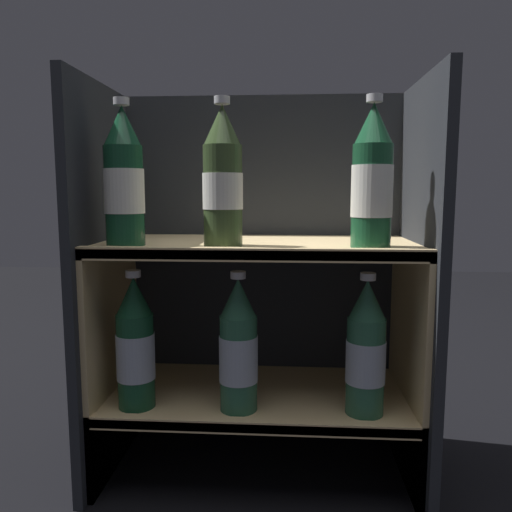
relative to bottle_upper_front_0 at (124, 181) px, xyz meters
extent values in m
plane|color=black|center=(0.25, -0.07, -0.64)|extent=(6.00, 6.00, 0.00)
cube|color=#23262B|center=(0.25, 0.26, -0.22)|extent=(0.70, 0.02, 0.84)
cube|color=#23262B|center=(-0.08, 0.09, -0.22)|extent=(0.02, 0.36, 0.84)
cube|color=#23262B|center=(0.59, 0.09, -0.22)|extent=(0.02, 0.36, 0.84)
cube|color=#DBBC84|center=(0.25, 0.09, -0.47)|extent=(0.66, 0.32, 0.02)
cube|color=#DBBC84|center=(0.25, -0.06, -0.47)|extent=(0.66, 0.02, 0.03)
cube|color=#DBBC84|center=(-0.07, 0.09, -0.56)|extent=(0.01, 0.32, 0.16)
cube|color=#DBBC84|center=(0.58, 0.09, -0.56)|extent=(0.01, 0.32, 0.16)
cube|color=#DBBC84|center=(0.25, 0.09, -0.14)|extent=(0.66, 0.32, 0.02)
cube|color=#DBBC84|center=(0.25, -0.06, -0.14)|extent=(0.66, 0.02, 0.03)
cube|color=#DBBC84|center=(-0.07, 0.09, -0.39)|extent=(0.01, 0.32, 0.49)
cube|color=#DBBC84|center=(0.58, 0.09, -0.39)|extent=(0.01, 0.32, 0.49)
cylinder|color=#144228|center=(0.00, 0.00, -0.03)|extent=(0.08, 0.08, 0.19)
cylinder|color=silver|center=(0.00, 0.00, -0.02)|extent=(0.08, 0.08, 0.09)
cone|color=#144228|center=(0.00, 0.00, 0.10)|extent=(0.07, 0.07, 0.08)
cylinder|color=silver|center=(0.00, 0.00, 0.15)|extent=(0.03, 0.03, 0.01)
cylinder|color=#384C28|center=(0.19, 0.00, -0.03)|extent=(0.08, 0.08, 0.19)
cylinder|color=silver|center=(0.19, 0.00, -0.02)|extent=(0.08, 0.08, 0.07)
cone|color=#384C28|center=(0.19, 0.00, 0.10)|extent=(0.07, 0.07, 0.08)
cylinder|color=silver|center=(0.19, 0.00, 0.15)|extent=(0.03, 0.03, 0.01)
cylinder|color=#194C2D|center=(0.48, 0.00, -0.03)|extent=(0.08, 0.08, 0.19)
cylinder|color=silver|center=(0.48, 0.00, -0.02)|extent=(0.08, 0.08, 0.10)
cone|color=#194C2D|center=(0.48, 0.00, 0.10)|extent=(0.07, 0.07, 0.08)
cylinder|color=silver|center=(0.48, 0.00, 0.15)|extent=(0.03, 0.03, 0.01)
cylinder|color=#144228|center=(0.01, 0.00, -0.36)|extent=(0.08, 0.08, 0.19)
cylinder|color=#9EA8BC|center=(0.01, 0.00, -0.35)|extent=(0.08, 0.08, 0.09)
cone|color=#144228|center=(0.01, 0.00, -0.23)|extent=(0.07, 0.07, 0.08)
cylinder|color=silver|center=(0.01, 0.00, -0.18)|extent=(0.03, 0.03, 0.01)
cylinder|color=#285B42|center=(0.22, 0.00, -0.36)|extent=(0.08, 0.08, 0.19)
cylinder|color=#9EA8BC|center=(0.22, 0.00, -0.35)|extent=(0.08, 0.08, 0.09)
cone|color=#285B42|center=(0.22, 0.00, -0.23)|extent=(0.07, 0.07, 0.08)
cylinder|color=silver|center=(0.22, 0.00, -0.18)|extent=(0.03, 0.03, 0.01)
cylinder|color=#285B42|center=(0.47, 0.00, -0.36)|extent=(0.08, 0.08, 0.19)
cylinder|color=#9EA8BC|center=(0.47, 0.00, -0.35)|extent=(0.08, 0.08, 0.08)
cone|color=#285B42|center=(0.47, 0.00, -0.23)|extent=(0.07, 0.07, 0.08)
cylinder|color=silver|center=(0.47, 0.00, -0.18)|extent=(0.03, 0.03, 0.01)
camera|label=1|loc=(0.32, -0.96, -0.02)|focal=35.00mm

